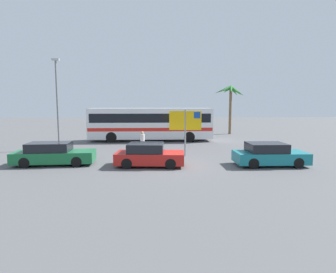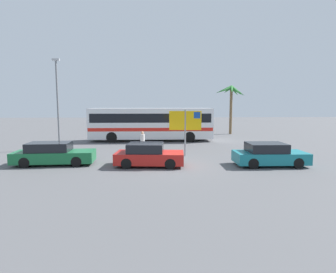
{
  "view_description": "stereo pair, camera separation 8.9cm",
  "coord_description": "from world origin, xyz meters",
  "views": [
    {
      "loc": [
        -0.45,
        -16.2,
        3.56
      ],
      "look_at": [
        0.5,
        3.36,
        1.3
      ],
      "focal_mm": 29.98,
      "sensor_mm": 36.0,
      "label": 1
    },
    {
      "loc": [
        -0.36,
        -16.21,
        3.56
      ],
      "look_at": [
        0.5,
        3.36,
        1.3
      ],
      "focal_mm": 29.98,
      "sensor_mm": 36.0,
      "label": 2
    }
  ],
  "objects": [
    {
      "name": "palm_tree_seaside",
      "position": [
        8.58,
        16.94,
        4.75
      ],
      "size": [
        3.68,
        3.87,
        5.77
      ],
      "color": "brown",
      "rests_on": "ground"
    },
    {
      "name": "car_green",
      "position": [
        -6.43,
        0.4,
        0.64
      ],
      "size": [
        4.67,
        1.91,
        1.32
      ],
      "rotation": [
        0.0,
        0.0,
        0.05
      ],
      "color": "#196638",
      "rests_on": "ground"
    },
    {
      "name": "lamp_post_left_side",
      "position": [
        -8.01,
        6.17,
        3.85
      ],
      "size": [
        0.56,
        0.2,
        7.05
      ],
      "color": "slate",
      "rests_on": "ground"
    },
    {
      "name": "pedestrian_by_bus",
      "position": [
        -1.33,
        4.16,
        0.93
      ],
      "size": [
        0.32,
        0.32,
        1.59
      ],
      "rotation": [
        0.0,
        0.0,
        4.8
      ],
      "color": "#4C4C51",
      "rests_on": "ground"
    },
    {
      "name": "ferry_sign",
      "position": [
        1.71,
        2.88,
        2.33
      ],
      "size": [
        2.2,
        0.26,
        3.2
      ],
      "rotation": [
        0.0,
        0.0,
        -0.09
      ],
      "color": "gray",
      "rests_on": "ground"
    },
    {
      "name": "car_teal",
      "position": [
        6.22,
        -0.42,
        0.64
      ],
      "size": [
        4.11,
        1.85,
        1.32
      ],
      "rotation": [
        0.0,
        0.0,
        -0.01
      ],
      "color": "#19757F",
      "rests_on": "ground"
    },
    {
      "name": "car_red",
      "position": [
        -0.78,
        -0.19,
        0.64
      ],
      "size": [
        4.04,
        2.13,
        1.32
      ],
      "rotation": [
        0.0,
        0.0,
        -0.08
      ],
      "color": "red",
      "rests_on": "ground"
    },
    {
      "name": "bus_front_coach",
      "position": [
        -0.82,
        11.01,
        1.78
      ],
      "size": [
        11.75,
        2.58,
        3.17
      ],
      "color": "white",
      "rests_on": "ground"
    },
    {
      "name": "ground",
      "position": [
        0.0,
        0.0,
        0.0
      ],
      "size": [
        120.0,
        120.0,
        0.0
      ],
      "primitive_type": "plane",
      "color": "#565659"
    }
  ]
}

